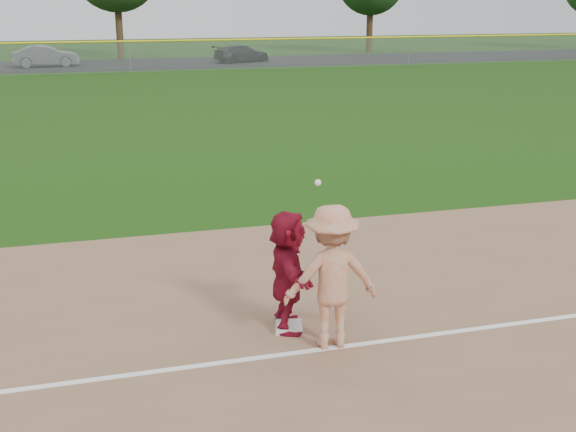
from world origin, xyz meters
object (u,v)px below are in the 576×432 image
object	(u,v)px
car_mid	(46,56)
base_runner	(288,271)
car_right	(242,53)
first_base	(289,327)

from	to	relation	value
car_mid	base_runner	bearing A→B (deg)	-177.07
base_runner	car_right	size ratio (longest dim) A/B	0.41
base_runner	car_right	bearing A→B (deg)	-2.10
car_right	car_mid	bearing A→B (deg)	68.62
first_base	car_right	world-z (taller)	car_right
first_base	base_runner	bearing A→B (deg)	86.79
first_base	car_mid	xyz separation A→B (m)	(-5.11, 45.60, 0.69)
first_base	base_runner	xyz separation A→B (m)	(0.00, 0.07, 0.87)
first_base	car_right	bearing A→B (deg)	78.68
base_runner	car_mid	world-z (taller)	base_runner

